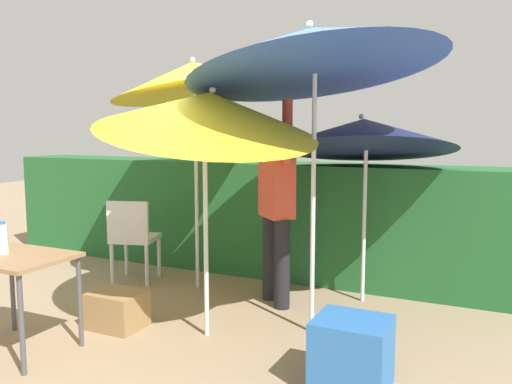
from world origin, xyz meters
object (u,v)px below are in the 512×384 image
at_px(umbrella_orange, 194,77).
at_px(chair_plastic, 133,235).
at_px(umbrella_navy, 209,112).
at_px(umbrella_rainbow, 364,135).
at_px(person_vendor, 276,205).
at_px(bottle_water, 3,239).
at_px(umbrella_yellow, 312,51).
at_px(cooler_box, 352,354).
at_px(folding_table, 14,267).
at_px(crate_cardboard, 117,310).

xyz_separation_m(umbrella_orange, chair_plastic, (-0.71, -0.12, -1.62)).
bearing_deg(umbrella_navy, umbrella_rainbow, 56.79).
relative_size(person_vendor, bottle_water, 7.83).
relative_size(chair_plastic, bottle_water, 3.71).
relative_size(umbrella_rainbow, chair_plastic, 2.13).
xyz_separation_m(umbrella_yellow, cooler_box, (0.55, -0.74, -1.98)).
height_order(umbrella_rainbow, umbrella_yellow, umbrella_yellow).
distance_m(umbrella_rainbow, folding_table, 3.10).
xyz_separation_m(umbrella_orange, person_vendor, (0.92, -0.08, -1.19)).
bearing_deg(chair_plastic, umbrella_navy, -30.81).
height_order(umbrella_yellow, bottle_water, umbrella_yellow).
bearing_deg(cooler_box, person_vendor, 129.91).
bearing_deg(person_vendor, umbrella_yellow, -45.90).
distance_m(chair_plastic, crate_cardboard, 1.33).
bearing_deg(cooler_box, umbrella_orange, 145.66).
relative_size(umbrella_navy, bottle_water, 9.02).
xyz_separation_m(umbrella_rainbow, person_vendor, (-0.69, -0.41, -0.64)).
distance_m(umbrella_yellow, bottle_water, 2.67).
relative_size(chair_plastic, cooler_box, 1.94).
bearing_deg(folding_table, umbrella_yellow, 34.25).
height_order(cooler_box, folding_table, folding_table).
distance_m(umbrella_navy, person_vendor, 1.23).
xyz_separation_m(umbrella_navy, chair_plastic, (-1.46, 0.87, -1.24)).
distance_m(chair_plastic, cooler_box, 2.99).
bearing_deg(folding_table, umbrella_navy, 37.62).
relative_size(person_vendor, cooler_box, 4.10).
xyz_separation_m(person_vendor, bottle_water, (-1.39, -1.78, -0.10)).
height_order(umbrella_rainbow, umbrella_orange, umbrella_orange).
height_order(crate_cardboard, bottle_water, bottle_water).
bearing_deg(person_vendor, umbrella_navy, -100.60).
bearing_deg(umbrella_yellow, cooler_box, -53.50).
relative_size(umbrella_orange, person_vendor, 1.29).
bearing_deg(folding_table, chair_plastic, 100.83).
bearing_deg(folding_table, umbrella_rainbow, 47.69).
relative_size(umbrella_rainbow, umbrella_navy, 0.88).
xyz_separation_m(umbrella_orange, bottle_water, (-0.47, -1.86, -1.30)).
xyz_separation_m(umbrella_yellow, crate_cardboard, (-1.46, -0.57, -2.06)).
xyz_separation_m(person_vendor, folding_table, (-1.30, -1.78, -0.30)).
xyz_separation_m(umbrella_navy, cooler_box, (1.24, -0.37, -1.52)).
height_order(chair_plastic, bottle_water, bottle_water).
height_order(umbrella_rainbow, cooler_box, umbrella_rainbow).
bearing_deg(chair_plastic, umbrella_yellow, -13.13).
bearing_deg(bottle_water, chair_plastic, 97.74).
distance_m(umbrella_yellow, person_vendor, 1.48).
xyz_separation_m(cooler_box, crate_cardboard, (-2.01, 0.17, -0.08)).
xyz_separation_m(person_vendor, chair_plastic, (-1.63, -0.04, -0.42)).
bearing_deg(umbrella_orange, cooler_box, -34.34).
bearing_deg(umbrella_rainbow, crate_cardboard, -136.95).
xyz_separation_m(umbrella_navy, folding_table, (-1.13, -0.87, -1.12)).
height_order(umbrella_orange, chair_plastic, umbrella_orange).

